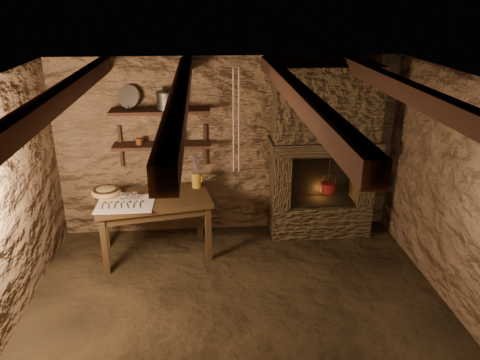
{
  "coord_description": "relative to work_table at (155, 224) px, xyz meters",
  "views": [
    {
      "loc": [
        -0.31,
        -3.97,
        3.11
      ],
      "look_at": [
        0.08,
        0.9,
        1.16
      ],
      "focal_mm": 35.0,
      "sensor_mm": 36.0,
      "label": 1
    }
  ],
  "objects": [
    {
      "name": "ceiling",
      "position": [
        0.96,
        -1.36,
        1.98
      ],
      "size": [
        4.5,
        4.0,
        0.04
      ],
      "primitive_type": "cube",
      "color": "black",
      "rests_on": "back_wall"
    },
    {
      "name": "right_wall",
      "position": [
        3.21,
        -1.36,
        0.78
      ],
      "size": [
        0.04,
        4.0,
        2.4
      ],
      "primitive_type": "cube",
      "color": "#4A3422",
      "rests_on": "floor"
    },
    {
      "name": "shelf_lower",
      "position": [
        0.11,
        0.48,
        0.88
      ],
      "size": [
        1.25,
        0.3,
        0.04
      ],
      "primitive_type": "cube",
      "color": "black",
      "rests_on": "back_wall"
    },
    {
      "name": "iron_stockpot",
      "position": [
        0.21,
        0.48,
        1.45
      ],
      "size": [
        0.31,
        0.31,
        0.2
      ],
      "primitive_type": "cylinder",
      "rotation": [
        0.0,
        0.0,
        0.16
      ],
      "color": "#302E2B",
      "rests_on": "shelf_upper"
    },
    {
      "name": "beam_far_right",
      "position": [
        2.46,
        -1.36,
        1.89
      ],
      "size": [
        0.14,
        3.95,
        0.16
      ],
      "primitive_type": "cube",
      "color": "black",
      "rests_on": "ceiling"
    },
    {
      "name": "hanging_ropes",
      "position": [
        1.01,
        -0.31,
        1.38
      ],
      "size": [
        0.08,
        0.08,
        1.2
      ],
      "primitive_type": null,
      "color": "beige",
      "rests_on": "ceiling"
    },
    {
      "name": "pewter_cutlery_row",
      "position": [
        -0.31,
        -0.2,
        0.38
      ],
      "size": [
        0.56,
        0.22,
        0.01
      ],
      "primitive_type": null,
      "rotation": [
        0.0,
        0.0,
        -0.01
      ],
      "color": "gray",
      "rests_on": "linen_cloth"
    },
    {
      "name": "drinking_glasses",
      "position": [
        -0.29,
        -0.05,
        0.41
      ],
      "size": [
        0.22,
        0.06,
        0.09
      ],
      "primitive_type": null,
      "color": "white",
      "rests_on": "linen_cloth"
    },
    {
      "name": "rusty_tin",
      "position": [
        -0.18,
        0.48,
        0.94
      ],
      "size": [
        0.09,
        0.09,
        0.08
      ],
      "primitive_type": "cylinder",
      "rotation": [
        0.0,
        0.0,
        0.18
      ],
      "color": "#592811",
      "rests_on": "shelf_lower"
    },
    {
      "name": "tin_pan",
      "position": [
        -0.27,
        0.58,
        1.49
      ],
      "size": [
        0.32,
        0.24,
        0.29
      ],
      "primitive_type": "cylinder",
      "rotation": [
        1.26,
        0.0,
        -0.43
      ],
      "color": "#9A9995",
      "rests_on": "shelf_upper"
    },
    {
      "name": "stoneware_jug",
      "position": [
        0.54,
        0.29,
        0.55
      ],
      "size": [
        0.15,
        0.15,
        0.44
      ],
      "rotation": [
        0.0,
        0.0,
        -0.27
      ],
      "color": "#B08422",
      "rests_on": "work_table"
    },
    {
      "name": "beam_mid_right",
      "position": [
        1.46,
        -1.36,
        1.89
      ],
      "size": [
        0.14,
        3.95,
        0.16
      ],
      "primitive_type": "cube",
      "color": "black",
      "rests_on": "ceiling"
    },
    {
      "name": "shelf_upper",
      "position": [
        0.11,
        0.48,
        1.33
      ],
      "size": [
        1.25,
        0.3,
        0.04
      ],
      "primitive_type": "cube",
      "color": "black",
      "rests_on": "back_wall"
    },
    {
      "name": "floor",
      "position": [
        0.96,
        -1.36,
        -0.42
      ],
      "size": [
        4.5,
        4.5,
        0.0
      ],
      "primitive_type": "plane",
      "color": "black",
      "rests_on": "ground"
    },
    {
      "name": "hearth",
      "position": [
        2.21,
        0.41,
        0.8
      ],
      "size": [
        1.43,
        0.51,
        2.3
      ],
      "color": "#3B2D1D",
      "rests_on": "floor"
    },
    {
      "name": "work_table",
      "position": [
        0.0,
        0.0,
        0.0
      ],
      "size": [
        1.49,
        1.02,
        0.79
      ],
      "rotation": [
        0.0,
        0.0,
        0.18
      ],
      "color": "#2F2010",
      "rests_on": "floor"
    },
    {
      "name": "small_kettle",
      "position": [
        0.25,
        0.48,
        0.96
      ],
      "size": [
        0.19,
        0.14,
        0.19
      ],
      "primitive_type": null,
      "rotation": [
        0.0,
        0.0,
        -0.06
      ],
      "color": "#9A9995",
      "rests_on": "shelf_lower"
    },
    {
      "name": "wooden_bowl",
      "position": [
        -0.58,
        0.1,
        0.41
      ],
      "size": [
        0.39,
        0.39,
        0.13
      ],
      "primitive_type": "ellipsoid",
      "rotation": [
        0.0,
        0.0,
        0.07
      ],
      "color": "#A68148",
      "rests_on": "work_table"
    },
    {
      "name": "beam_far_left",
      "position": [
        -0.54,
        -1.36,
        1.89
      ],
      "size": [
        0.14,
        3.95,
        0.16
      ],
      "primitive_type": "cube",
      "color": "black",
      "rests_on": "ceiling"
    },
    {
      "name": "beam_mid_left",
      "position": [
        0.46,
        -1.36,
        1.89
      ],
      "size": [
        0.14,
        3.95,
        0.16
      ],
      "primitive_type": "cube",
      "color": "black",
      "rests_on": "ceiling"
    },
    {
      "name": "back_wall",
      "position": [
        0.96,
        0.64,
        0.78
      ],
      "size": [
        4.5,
        0.04,
        2.4
      ],
      "primitive_type": "cube",
      "color": "#4A3422",
      "rests_on": "floor"
    },
    {
      "name": "linen_cloth",
      "position": [
        -0.31,
        -0.18,
        0.37
      ],
      "size": [
        0.67,
        0.54,
        0.01
      ],
      "primitive_type": "cube",
      "rotation": [
        0.0,
        0.0,
        -0.01
      ],
      "color": "beige",
      "rests_on": "work_table"
    },
    {
      "name": "red_pot",
      "position": [
        2.29,
        0.36,
        0.27
      ],
      "size": [
        0.23,
        0.23,
        0.54
      ],
      "rotation": [
        0.0,
        0.0,
        0.24
      ],
      "color": "maroon",
      "rests_on": "hearth"
    }
  ]
}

